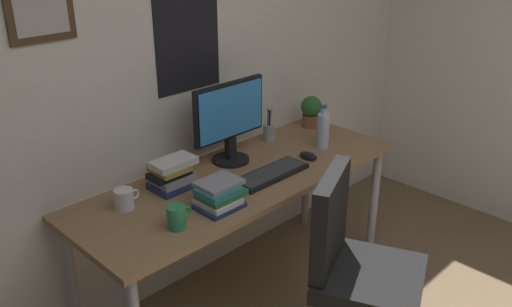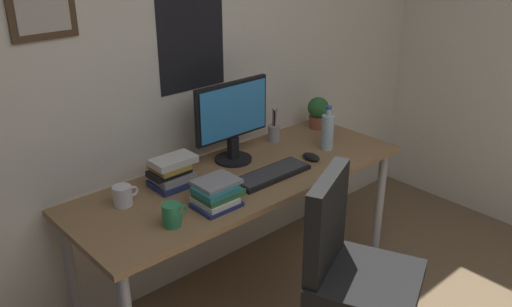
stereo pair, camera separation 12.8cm
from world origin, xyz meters
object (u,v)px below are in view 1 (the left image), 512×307
(keyboard, at_px, (271,174))
(water_bottle, at_px, (323,130))
(computer_mouse, at_px, (308,156))
(book_stack_left, at_px, (171,174))
(coffee_mug_near, at_px, (177,217))
(book_stack_right, at_px, (219,195))
(pen_cup, at_px, (269,132))
(office_chair, at_px, (354,262))
(monitor, at_px, (230,119))
(coffee_mug_far, at_px, (124,199))
(potted_plant, at_px, (311,110))

(keyboard, distance_m, water_bottle, 0.49)
(computer_mouse, bearing_deg, book_stack_left, 161.36)
(computer_mouse, height_order, coffee_mug_near, coffee_mug_near)
(coffee_mug_near, xyz_separation_m, book_stack_right, (0.25, 0.01, 0.01))
(book_stack_left, bearing_deg, water_bottle, -12.56)
(keyboard, bearing_deg, pen_cup, 44.47)
(office_chair, distance_m, water_bottle, 0.87)
(pen_cup, relative_size, book_stack_left, 0.89)
(office_chair, xyz_separation_m, book_stack_left, (-0.39, 0.81, 0.30))
(monitor, bearing_deg, coffee_mug_far, -176.26)
(computer_mouse, distance_m, coffee_mug_far, 1.03)
(keyboard, height_order, coffee_mug_far, coffee_mug_far)
(coffee_mug_far, relative_size, book_stack_left, 0.55)
(computer_mouse, distance_m, book_stack_right, 0.69)
(keyboard, bearing_deg, book_stack_left, 149.99)
(coffee_mug_far, distance_m, book_stack_right, 0.42)
(monitor, distance_m, pen_cup, 0.40)
(coffee_mug_far, xyz_separation_m, potted_plant, (1.39, 0.07, 0.06))
(office_chair, height_order, coffee_mug_far, office_chair)
(keyboard, height_order, coffee_mug_near, coffee_mug_near)
(office_chair, xyz_separation_m, pen_cup, (0.38, 0.90, 0.28))
(computer_mouse, xyz_separation_m, pen_cup, (0.04, 0.33, 0.04))
(keyboard, distance_m, computer_mouse, 0.30)
(monitor, bearing_deg, book_stack_left, -175.33)
(computer_mouse, height_order, water_bottle, water_bottle)
(monitor, distance_m, computer_mouse, 0.48)
(computer_mouse, distance_m, pen_cup, 0.34)
(office_chair, xyz_separation_m, monitor, (0.03, 0.84, 0.47))
(office_chair, distance_m, book_stack_left, 0.95)
(coffee_mug_near, bearing_deg, computer_mouse, 3.87)
(keyboard, height_order, computer_mouse, computer_mouse)
(computer_mouse, distance_m, book_stack_left, 0.77)
(monitor, distance_m, book_stack_left, 0.45)
(computer_mouse, distance_m, coffee_mug_near, 0.94)
(book_stack_left, bearing_deg, book_stack_right, -82.33)
(monitor, bearing_deg, pen_cup, 8.36)
(office_chair, distance_m, pen_cup, 1.01)
(keyboard, relative_size, book_stack_left, 1.92)
(office_chair, height_order, water_bottle, water_bottle)
(computer_mouse, bearing_deg, keyboard, -179.59)
(book_stack_left, bearing_deg, potted_plant, 3.20)
(office_chair, xyz_separation_m, computer_mouse, (0.34, 0.56, 0.24))
(pen_cup, bearing_deg, office_chair, -113.10)
(potted_plant, distance_m, book_stack_left, 1.12)
(potted_plant, relative_size, book_stack_right, 0.89)
(coffee_mug_near, height_order, book_stack_right, book_stack_right)
(potted_plant, bearing_deg, pen_cup, 176.20)
(pen_cup, distance_m, book_stack_right, 0.83)
(office_chair, relative_size, coffee_mug_near, 8.04)
(water_bottle, relative_size, potted_plant, 1.29)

